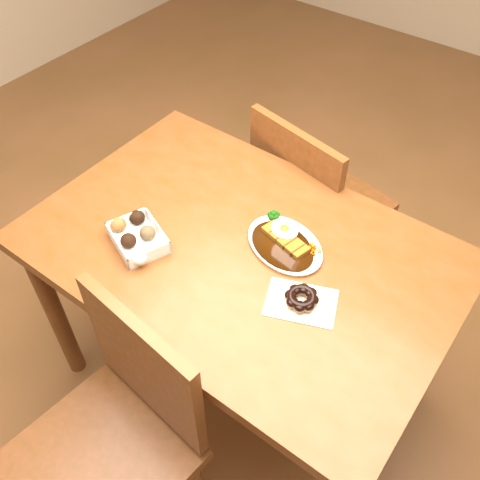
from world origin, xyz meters
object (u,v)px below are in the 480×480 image
Objects in this scene: table at (240,269)px; donut_box at (137,237)px; chair_near at (118,434)px; katsu_curry_plate at (285,242)px; pon_de_ring at (302,299)px; chair_far at (312,204)px.

donut_box is at bearing -146.61° from table.
chair_near reaches higher than katsu_curry_plate.
table is 5.97× the size of donut_box.
donut_box is 0.50m from pon_de_ring.
chair_near is (0.05, -1.07, 0.00)m from chair_far.
chair_near is at bearing -117.66° from pon_de_ring.
chair_far is 4.33× the size of donut_box.
pon_de_ring is at bearing -44.44° from katsu_curry_plate.
katsu_curry_plate is 1.42× the size of donut_box.
pon_de_ring is (0.49, 0.10, -0.01)m from donut_box.
table is at bearing -139.84° from katsu_curry_plate.
chair_far is 0.56m from katsu_curry_plate.
chair_near is at bearing 103.94° from chair_far.
chair_far is 3.04× the size of katsu_curry_plate.
chair_near is 4.05× the size of pon_de_ring.
pon_de_ring is (0.24, -0.06, 0.12)m from table.
table is at bearing 33.39° from donut_box.
table is 1.38× the size of chair_far.
chair_far reaches higher than pon_de_ring.
chair_far is 1.07m from chair_near.
katsu_curry_plate is (0.10, 0.08, 0.11)m from table.
table is 0.32m from donut_box.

